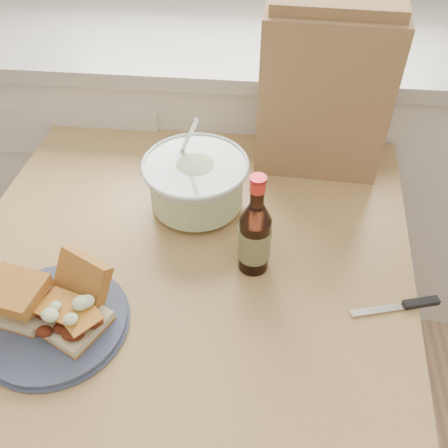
# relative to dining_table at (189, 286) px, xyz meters

# --- Properties ---
(cabinet_run) EXTENTS (2.50, 0.64, 0.94)m
(cabinet_run) POSITION_rel_dining_table_xyz_m (0.08, 0.74, -0.19)
(cabinet_run) COLOR white
(cabinet_run) RESTS_ON ground
(dining_table) EXTENTS (0.98, 0.98, 0.77)m
(dining_table) POSITION_rel_dining_table_xyz_m (0.00, 0.00, 0.00)
(dining_table) COLOR tan
(dining_table) RESTS_ON ground
(plate) EXTENTS (0.26, 0.26, 0.02)m
(plate) POSITION_rel_dining_table_xyz_m (-0.21, -0.20, 0.12)
(plate) COLOR #3E4864
(plate) RESTS_ON dining_table
(sandwich_left) EXTENTS (0.12, 0.11, 0.07)m
(sandwich_left) POSITION_rel_dining_table_xyz_m (-0.27, -0.19, 0.17)
(sandwich_left) COLOR beige
(sandwich_left) RESTS_ON plate
(sandwich_right) EXTENTS (0.15, 0.19, 0.09)m
(sandwich_right) POSITION_rel_dining_table_xyz_m (-0.17, -0.19, 0.16)
(sandwich_right) COLOR beige
(sandwich_right) RESTS_ON plate
(coleslaw_bowl) EXTENTS (0.23, 0.23, 0.23)m
(coleslaw_bowl) POSITION_rel_dining_table_xyz_m (0.00, 0.15, 0.17)
(coleslaw_bowl) COLOR silver
(coleslaw_bowl) RESTS_ON dining_table
(beer_bottle) EXTENTS (0.06, 0.06, 0.23)m
(beer_bottle) POSITION_rel_dining_table_xyz_m (0.14, -0.02, 0.20)
(beer_bottle) COLOR black
(beer_bottle) RESTS_ON dining_table
(knife) EXTENTS (0.17, 0.06, 0.01)m
(knife) POSITION_rel_dining_table_xyz_m (0.44, -0.10, 0.12)
(knife) COLOR silver
(knife) RESTS_ON dining_table
(paper_bag) EXTENTS (0.30, 0.20, 0.38)m
(paper_bag) POSITION_rel_dining_table_xyz_m (0.27, 0.36, 0.30)
(paper_bag) COLOR #9C744B
(paper_bag) RESTS_ON dining_table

